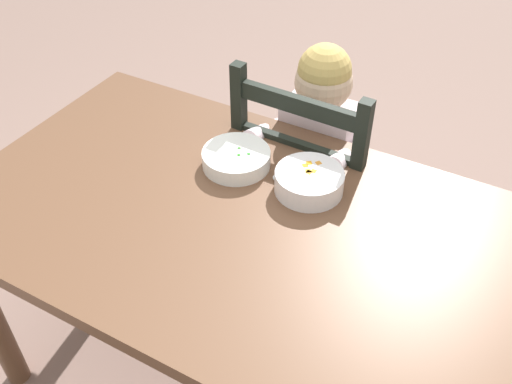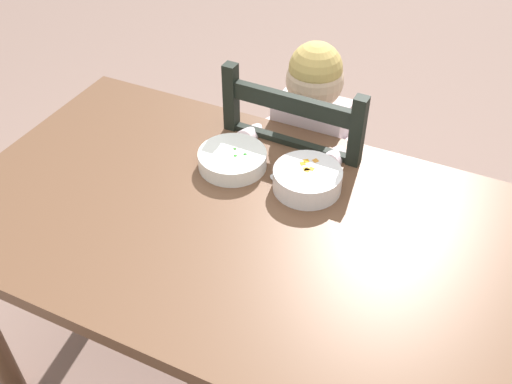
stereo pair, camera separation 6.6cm
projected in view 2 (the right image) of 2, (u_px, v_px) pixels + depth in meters
ground_plane at (255, 383)px, 1.88m from camera, size 8.00×8.00×0.00m
dining_table at (254, 249)px, 1.47m from camera, size 1.54×0.85×0.73m
dining_chair at (304, 188)px, 1.92m from camera, size 0.43×0.43×0.94m
child_figure at (307, 145)px, 1.79m from camera, size 0.32×0.31×0.98m
bowl_of_peas at (232, 159)px, 1.56m from camera, size 0.19×0.19×0.05m
bowl_of_carrots at (307, 179)px, 1.48m from camera, size 0.18×0.18×0.06m
spoon at (283, 181)px, 1.52m from camera, size 0.14×0.05×0.01m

